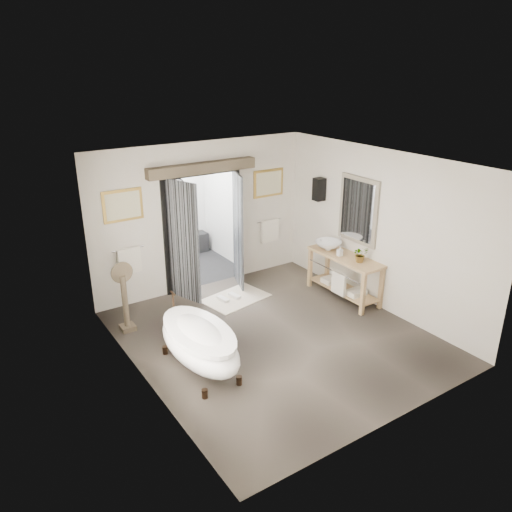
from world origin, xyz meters
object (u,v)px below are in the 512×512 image
object	(u,v)px
basin	(328,245)
clawfoot_tub	(199,342)
rug	(236,298)
vanity	(344,273)

from	to	relation	value
basin	clawfoot_tub	bearing A→B (deg)	-143.82
basin	rug	bearing A→B (deg)	177.94
vanity	basin	size ratio (longest dim) A/B	3.10
clawfoot_tub	basin	world-z (taller)	basin
clawfoot_tub	vanity	world-z (taller)	clawfoot_tub
rug	basin	bearing A→B (deg)	-20.74
clawfoot_tub	basin	xyz separation A→B (m)	(3.38, 1.07, 0.49)
vanity	basin	bearing A→B (deg)	94.71
vanity	rug	size ratio (longest dim) A/B	1.33
rug	basin	world-z (taller)	basin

